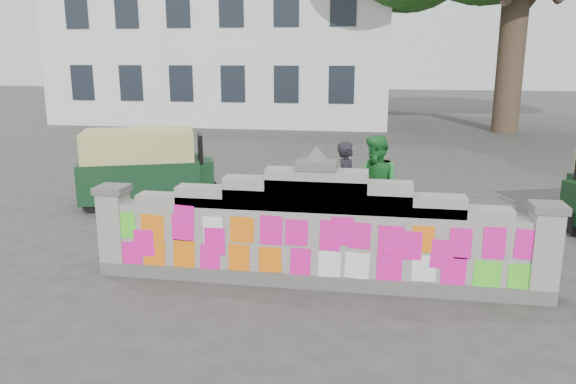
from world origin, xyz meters
name	(u,v)px	position (x,y,z in m)	size (l,w,h in m)	color
ground	(315,284)	(0.00, 0.00, 0.00)	(100.00, 100.00, 0.00)	#383533
parapet_wall	(316,235)	(0.00, -0.01, 0.75)	(6.48, 0.44, 2.01)	#4C4C49
building	(235,40)	(-7.00, 21.98, 4.01)	(16.00, 10.00, 8.90)	silver
cyclist_bike	(346,216)	(0.28, 2.06, 0.45)	(0.59, 1.70, 0.89)	black
cyclist_rider	(346,199)	(0.28, 2.06, 0.76)	(0.55, 0.36, 1.51)	black
pedestrian	(376,186)	(0.79, 2.46, 0.91)	(0.89, 0.69, 1.82)	#227D30
rickshaw_left	(144,166)	(-4.27, 3.89, 0.84)	(3.02, 2.19, 1.63)	black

